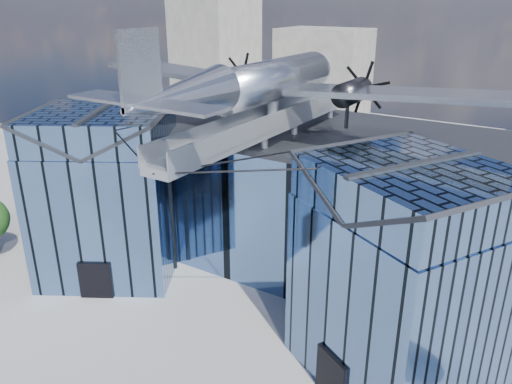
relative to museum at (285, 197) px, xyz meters
The scene contains 4 objects.
ground_plane 8.03m from the museum, 90.00° to the right, with size 120.00×120.00×0.00m, color gray.
museum is the anchor object (origin of this frame).
bg_towers 44.92m from the museum, 88.14° to the left, with size 77.00×24.50×26.00m.
tree_side_w 20.69m from the museum, 164.35° to the left, with size 3.62×3.62×5.63m.
Camera 1 is at (15.74, -23.05, 18.82)m, focal length 35.00 mm.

